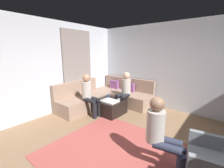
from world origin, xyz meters
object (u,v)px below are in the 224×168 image
ottoman (110,107)px  person_on_armchair (162,132)px  armchair (213,167)px  sectional_couch (106,97)px  person_on_couch_side (89,93)px  game_remote (119,99)px  person_on_couch_back (125,89)px  coffee_mug (108,96)px

ottoman → person_on_armchair: 2.31m
armchair → person_on_armchair: size_ratio=0.72×
sectional_couch → person_on_couch_side: 1.01m
ottoman → armchair: bearing=-20.9°
sectional_couch → ottoman: 0.74m
ottoman → person_on_couch_side: 0.75m
game_remote → sectional_couch: bearing=160.6°
sectional_couch → person_on_couch_back: (0.71, 0.06, 0.38)m
game_remote → person_on_couch_back: 0.39m
ottoman → armchair: armchair is taller
person_on_couch_side → armchair: bearing=79.5°
armchair → person_on_couch_side: bearing=69.2°
coffee_mug → person_on_couch_back: bearing=43.7°
person_on_couch_side → person_on_armchair: person_on_couch_side is taller
person_on_armchair → coffee_mug: bearing=-131.3°
ottoman → person_on_couch_side: (-0.41, -0.44, 0.45)m
sectional_couch → game_remote: bearing=-19.4°
armchair → person_on_couch_side: size_ratio=0.71×
person_on_armchair → armchair: bearing=90.0°
armchair → person_on_couch_side: 3.14m
game_remote → person_on_couch_side: size_ratio=0.12×
ottoman → person_on_armchair: (1.97, -1.14, 0.43)m
sectional_couch → armchair: size_ratio=3.00×
game_remote → person_on_armchair: (1.79, -1.36, 0.21)m
sectional_couch → coffee_mug: bearing=-41.5°
person_on_armchair → person_on_couch_side: bearing=-116.5°
armchair → ottoman: bearing=58.8°
sectional_couch → person_on_couch_back: size_ratio=2.12×
sectional_couch → game_remote: size_ratio=17.00×
sectional_couch → game_remote: 0.80m
sectional_couch → coffee_mug: size_ratio=26.84×
coffee_mug → person_on_couch_side: bearing=-107.2°
game_remote → person_on_armchair: person_on_armchair is taller
coffee_mug → game_remote: 0.40m
ottoman → armchair: (2.65, -1.01, 0.10)m
sectional_couch → game_remote: (0.74, -0.26, 0.15)m
armchair → coffee_mug: bearing=57.2°
person_on_couch_back → person_on_armchair: person_on_couch_back is taller
armchair → person_on_couch_side: (-3.06, 0.57, 0.35)m
ottoman → armchair: size_ratio=0.89×
game_remote → person_on_couch_side: (-0.59, -0.66, 0.23)m
game_remote → person_on_couch_side: bearing=-131.9°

